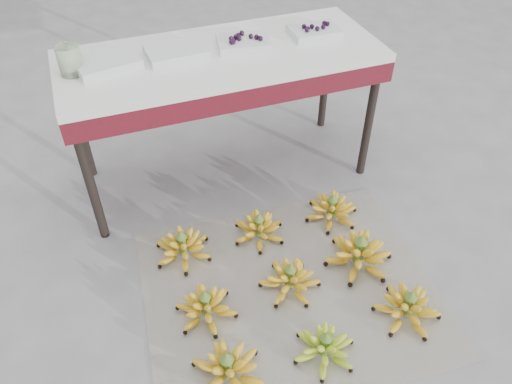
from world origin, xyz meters
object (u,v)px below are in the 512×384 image
object	(u,v)px
glass_jar	(70,60)
bunch_back_center	(259,229)
bunch_back_left	(183,247)
tray_left	(176,52)
tray_far_left	(107,63)
tray_far_right	(314,31)
bunch_mid_left	(206,307)
bunch_front_left	(227,370)
bunch_mid_center	(290,280)
bunch_back_right	(332,210)
bunch_front_right	(408,308)
bunch_front_center	(325,347)
tray_right	(243,43)
bunch_mid_right	(359,254)
newspaper_mat	(289,290)
vendor_table	(222,68)

from	to	relation	value
glass_jar	bunch_back_center	bearing A→B (deg)	-39.85
bunch_back_left	tray_left	bearing A→B (deg)	54.51
bunch_back_center	tray_far_left	xyz separation A→B (m)	(-0.51, 0.55, 0.69)
tray_left	tray_far_right	distance (m)	0.69
tray_left	bunch_mid_left	bearing A→B (deg)	-100.39
bunch_front_left	bunch_mid_center	xyz separation A→B (m)	(0.38, 0.31, -0.00)
bunch_mid_left	bunch_back_left	world-z (taller)	bunch_back_left
bunch_back_right	tray_far_left	world-z (taller)	tray_far_left
bunch_front_right	bunch_back_right	xyz separation A→B (m)	(-0.03, 0.63, -0.00)
bunch_front_left	bunch_back_left	distance (m)	0.65
bunch_front_center	tray_right	world-z (taller)	tray_right
bunch_mid_right	newspaper_mat	bearing A→B (deg)	-150.73
bunch_front_center	tray_left	bearing A→B (deg)	124.46
tray_far_right	vendor_table	bearing A→B (deg)	-178.52
bunch_mid_center	bunch_back_center	size ratio (longest dim) A/B	1.30
bunch_mid_center	tray_far_right	size ratio (longest dim) A/B	1.37
bunch_front_left	bunch_front_right	size ratio (longest dim) A/B	1.22
bunch_front_center	tray_right	xyz separation A→B (m)	(0.11, 1.22, 0.69)
bunch_back_right	tray_far_left	distance (m)	1.26
newspaper_mat	glass_jar	world-z (taller)	glass_jar
bunch_mid_right	bunch_back_center	world-z (taller)	bunch_mid_right
bunch_front_center	bunch_back_center	distance (m)	0.68
bunch_front_center	bunch_back_right	size ratio (longest dim) A/B	0.95
tray_far_right	bunch_back_center	bearing A→B (deg)	-132.18
tray_far_right	newspaper_mat	bearing A→B (deg)	-118.32
bunch_mid_left	tray_right	size ratio (longest dim) A/B	1.05
tray_left	tray_right	size ratio (longest dim) A/B	1.02
bunch_mid_center	bunch_front_left	bearing A→B (deg)	-160.69
bunch_back_center	tray_far_left	distance (m)	1.02
bunch_front_center	bunch_mid_right	distance (m)	0.51
bunch_mid_left	bunch_back_left	bearing A→B (deg)	84.70
tray_far_left	tray_far_right	xyz separation A→B (m)	(1.00, -0.01, -0.00)
bunch_front_center	tray_far_right	bearing A→B (deg)	93.42
bunch_back_center	tray_right	world-z (taller)	tray_right
bunch_mid_right	tray_far_right	distance (m)	1.10
bunch_front_center	bunch_back_center	bearing A→B (deg)	115.89
bunch_back_right	bunch_front_left	bearing A→B (deg)	-117.74
tray_left	tray_far_right	bearing A→B (deg)	-0.93
vendor_table	tray_right	distance (m)	0.16
bunch_mid_center	bunch_mid_right	world-z (taller)	bunch_mid_right
vendor_table	tray_right	world-z (taller)	tray_right
vendor_table	tray_far_right	size ratio (longest dim) A/B	6.22
newspaper_mat	tray_right	xyz separation A→B (m)	(0.11, 0.89, 0.75)
bunch_mid_right	tray_far_left	size ratio (longest dim) A/B	1.34
bunch_front_left	bunch_back_center	distance (m)	0.74
bunch_front_left	tray_left	world-z (taller)	tray_left
tray_far_left	tray_far_right	distance (m)	1.00
tray_left	tray_far_right	size ratio (longest dim) A/B	1.14
bunch_mid_left	tray_left	size ratio (longest dim) A/B	1.03
bunch_back_left	bunch_back_center	size ratio (longest dim) A/B	1.31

